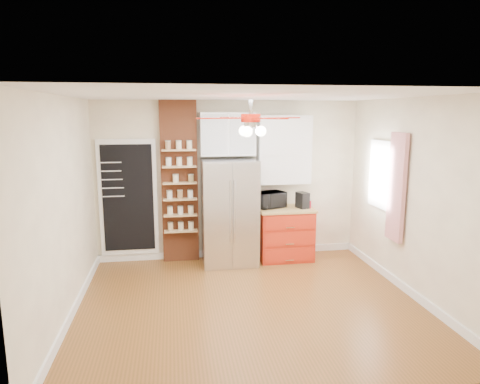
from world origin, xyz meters
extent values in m
plane|color=brown|center=(0.00, 0.00, 0.00)|extent=(4.50, 4.50, 0.00)
plane|color=white|center=(0.00, 0.00, 2.70)|extent=(4.50, 4.50, 0.00)
cube|color=#F7EDC6|center=(0.00, 2.00, 1.35)|extent=(4.50, 0.02, 2.70)
cube|color=#F7EDC6|center=(0.00, -2.00, 1.35)|extent=(4.50, 0.02, 2.70)
cube|color=#F7EDC6|center=(-2.25, 0.00, 1.35)|extent=(0.02, 4.00, 2.70)
cube|color=#F7EDC6|center=(2.25, 0.00, 1.35)|extent=(0.02, 4.00, 2.70)
cube|color=white|center=(-1.70, 1.97, 1.10)|extent=(0.95, 0.04, 1.95)
cube|color=black|center=(-1.70, 1.95, 1.10)|extent=(0.82, 0.02, 1.78)
cube|color=brown|center=(-0.85, 1.92, 1.35)|extent=(0.60, 0.16, 2.70)
cube|color=silver|center=(-0.05, 1.63, 0.88)|extent=(0.90, 0.70, 1.75)
cube|color=white|center=(-0.05, 1.82, 2.15)|extent=(0.90, 0.35, 0.70)
cube|color=red|center=(0.92, 1.68, 0.43)|extent=(0.90, 0.60, 0.86)
cube|color=tan|center=(0.92, 1.68, 0.88)|extent=(0.94, 0.64, 0.04)
cube|color=white|center=(0.92, 1.85, 1.88)|extent=(0.90, 0.30, 1.15)
cube|color=white|center=(2.23, 0.90, 1.55)|extent=(0.04, 0.75, 1.05)
cube|color=red|center=(2.18, 0.35, 1.45)|extent=(0.06, 0.40, 1.55)
cylinder|color=silver|center=(0.00, 0.00, 2.55)|extent=(0.05, 0.05, 0.20)
cylinder|color=#9F1809|center=(0.00, 0.00, 2.43)|extent=(0.24, 0.24, 0.10)
sphere|color=white|center=(0.00, 0.00, 2.27)|extent=(0.13, 0.13, 0.13)
imported|color=black|center=(0.67, 1.76, 1.03)|extent=(0.57, 0.49, 0.27)
cube|color=black|center=(1.20, 1.63, 1.03)|extent=(0.21, 0.25, 0.27)
cylinder|color=#AC091A|center=(1.29, 1.61, 0.97)|extent=(0.14, 0.14, 0.14)
cylinder|color=#BC0F0A|center=(1.29, 1.65, 0.96)|extent=(0.09, 0.09, 0.13)
cylinder|color=beige|center=(-0.91, 1.77, 1.43)|extent=(0.11, 0.11, 0.12)
cylinder|color=olive|center=(-0.66, 1.78, 1.43)|extent=(0.12, 0.12, 0.12)
camera|label=1|loc=(-0.97, -5.20, 2.49)|focal=32.00mm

